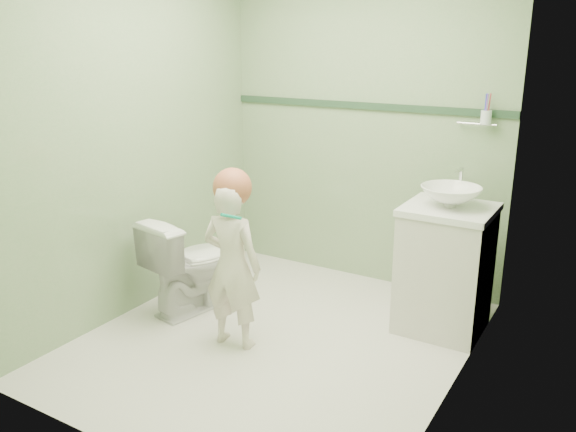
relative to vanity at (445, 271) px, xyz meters
The scene contains 12 objects.
ground 1.16m from the vanity, 140.19° to the right, with size 2.50×2.50×0.00m, color silver.
room_shell 1.35m from the vanity, 140.19° to the right, with size 2.50×2.54×2.40m.
trim_stripe 1.38m from the vanity, 147.36° to the left, with size 2.20×0.02×0.05m, color #28452E.
vanity is the anchor object (origin of this frame).
counter 0.41m from the vanity, ahead, with size 0.54×0.52×0.04m, color white.
basin 0.49m from the vanity, ahead, with size 0.37×0.37×0.13m, color white.
faucet 0.60m from the vanity, 90.00° to the left, with size 0.03×0.13×0.18m.
cup_holder 1.05m from the vanity, 83.75° to the left, with size 0.26×0.07×0.21m.
toilet 1.69m from the vanity, 159.12° to the right, with size 0.38×0.67×0.68m, color white.
toddler 1.36m from the vanity, 140.42° to the right, with size 0.38×0.25×1.03m, color beige.
hair_cap 1.47m from the vanity, 141.25° to the right, with size 0.23×0.23×0.23m, color #AE5D3E.
teal_toothbrush 1.45m from the vanity, 134.37° to the right, with size 0.11×0.14×0.08m.
Camera 1 is at (1.78, -2.84, 1.83)m, focal length 36.90 mm.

